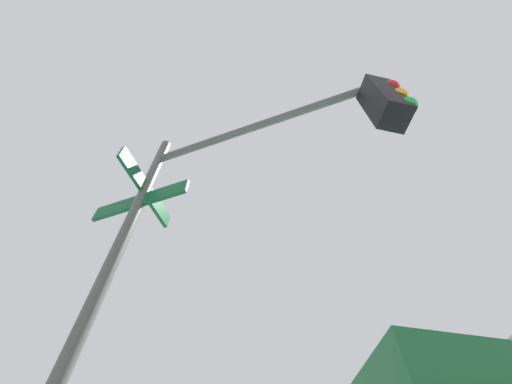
# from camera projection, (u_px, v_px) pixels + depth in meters

# --- Properties ---
(traffic_signal_near) EXTENTS (2.02, 2.93, 5.79)m
(traffic_signal_near) POSITION_uv_depth(u_px,v_px,m) (247.00, 189.00, 3.12)
(traffic_signal_near) COLOR #474C47
(traffic_signal_near) RESTS_ON ground_plane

